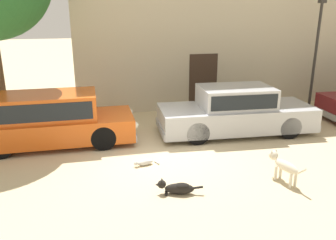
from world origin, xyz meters
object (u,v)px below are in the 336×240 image
Objects in this scene: stray_dog_tan at (283,164)px; stray_cat at (144,163)px; stray_dog_spotted at (177,188)px; parked_sedan_second at (236,110)px; parked_sedan_nearest at (52,118)px; street_lamp at (317,39)px.

stray_cat is (-2.88, 1.50, -0.34)m from stray_dog_tan.
parked_sedan_second is at bearing -115.11° from stray_dog_spotted.
parked_sedan_nearest reaches higher than stray_cat.
street_lamp is (6.59, 5.18, 2.50)m from stray_dog_spotted.
parked_sedan_nearest reaches higher than stray_dog_spotted.
parked_sedan_nearest reaches higher than stray_dog_tan.
street_lamp is at bearing 10.30° from parked_sedan_nearest.
stray_dog_tan is at bearing -33.84° from parked_sedan_nearest.
stray_dog_tan is at bearing -165.16° from stray_dog_spotted.
parked_sedan_nearest is 4.49m from stray_dog_spotted.
stray_cat is at bearing 47.70° from stray_dog_tan.
stray_cat is at bearing -148.11° from parked_sedan_second.
parked_sedan_nearest is at bearing -179.64° from parked_sedan_second.
stray_dog_spotted is 1.54× the size of stray_cat.
street_lamp is (7.05, 3.66, 2.56)m from stray_cat.
parked_sedan_second is at bearing -2.54° from parked_sedan_nearest.
stray_dog_tan is 3.26m from stray_cat.
parked_sedan_second is (5.42, -0.25, -0.05)m from parked_sedan_nearest.
parked_sedan_second reaches higher than stray_dog_tan.
stray_dog_tan is (2.42, 0.02, 0.27)m from stray_dog_spotted.
street_lamp is at bearing 29.25° from parked_sedan_second.
stray_dog_tan is at bearing 139.55° from stray_cat.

